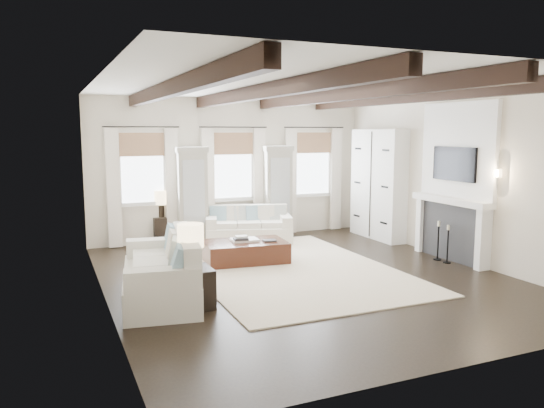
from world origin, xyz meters
name	(u,v)px	position (x,y,z in m)	size (l,w,h in m)	color
ground	(305,277)	(0.00, 0.00, 0.00)	(7.50, 7.50, 0.00)	black
room_shell	(320,162)	(0.75, 0.90, 1.89)	(6.54, 7.54, 3.22)	beige
area_rug	(289,269)	(-0.03, 0.58, 0.01)	(3.45, 5.03, 0.02)	beige
sofa_back	(249,227)	(0.15, 3.11, 0.33)	(2.05, 1.37, 0.81)	white
sofa_left	(165,273)	(-2.43, -0.20, 0.39)	(1.36, 2.39, 0.97)	white
ottoman	(245,252)	(-0.57, 1.39, 0.20)	(1.52, 0.95, 0.40)	black
tray	(245,240)	(-0.56, 1.44, 0.42)	(0.50, 0.38, 0.04)	white
book_lower	(241,239)	(-0.67, 1.36, 0.46)	(0.26, 0.20, 0.04)	#262628
book_upper	(241,236)	(-0.64, 1.41, 0.49)	(0.22, 0.17, 0.03)	beige
book_loose	(269,241)	(-0.15, 1.21, 0.41)	(0.24, 0.18, 0.03)	#262628
side_table_front	(192,288)	(-2.16, -0.74, 0.28)	(0.56, 0.56, 0.56)	black
lamp_front	(191,238)	(-2.16, -0.74, 0.99)	(0.37, 0.37, 0.63)	black
side_table_back	(162,230)	(-1.65, 3.77, 0.29)	(0.38, 0.38, 0.58)	black
lamp_back	(161,199)	(-1.65, 3.77, 0.98)	(0.35, 0.35, 0.59)	black
candlestick_near	(448,247)	(2.90, -0.17, 0.30)	(0.15, 0.15, 0.72)	black
candlestick_far	(438,244)	(2.90, 0.09, 0.31)	(0.15, 0.15, 0.75)	black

